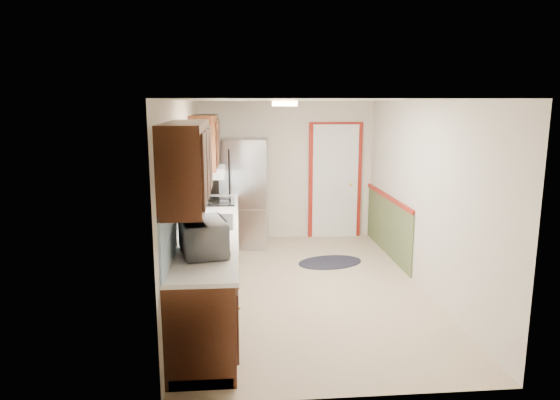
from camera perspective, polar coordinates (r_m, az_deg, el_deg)
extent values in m
cube|color=tan|center=(6.63, 2.97, -9.89)|extent=(3.20, 5.20, 0.12)
cube|color=white|center=(6.19, 3.20, 11.33)|extent=(3.20, 5.20, 0.12)
cube|color=beige|center=(8.75, 0.81, 3.39)|extent=(3.20, 0.10, 2.40)
cube|color=beige|center=(3.91, 8.19, -6.45)|extent=(3.20, 0.10, 2.40)
cube|color=beige|center=(6.27, -10.62, 0.13)|extent=(0.10, 5.20, 2.40)
cube|color=beige|center=(6.68, 15.94, 0.55)|extent=(0.10, 5.20, 2.40)
cube|color=#32160B|center=(6.15, -7.84, -7.23)|extent=(0.60, 4.00, 0.90)
cube|color=white|center=(6.02, -7.81, -2.98)|extent=(0.63, 4.00, 0.04)
cube|color=#5FABE7|center=(5.98, -10.79, -0.27)|extent=(0.02, 4.00, 0.55)
cube|color=#32160B|center=(4.59, -10.63, 4.06)|extent=(0.35, 1.40, 0.75)
cube|color=#32160B|center=(7.26, -8.58, 6.65)|extent=(0.35, 1.20, 0.75)
cube|color=white|center=(6.01, -10.80, 3.71)|extent=(0.02, 1.00, 0.90)
cube|color=orange|center=(5.97, -10.49, 7.05)|extent=(0.05, 1.12, 0.24)
cube|color=#B7B7BC|center=(6.11, -7.82, -2.52)|extent=(0.52, 0.82, 0.02)
cube|color=white|center=(7.36, -8.07, 3.19)|extent=(0.45, 0.60, 0.15)
cube|color=maroon|center=(8.88, 6.29, 2.13)|extent=(0.94, 0.05, 2.08)
cube|color=white|center=(8.85, 6.33, 2.10)|extent=(0.80, 0.04, 2.00)
cube|color=#4B5932|center=(8.07, 12.20, -2.94)|extent=(0.02, 2.30, 0.90)
cube|color=maroon|center=(7.97, 12.25, 0.34)|extent=(0.04, 2.30, 0.06)
cylinder|color=#FFD88C|center=(5.96, 0.56, 10.98)|extent=(0.30, 0.30, 0.06)
imported|color=white|center=(4.83, -8.72, -3.77)|extent=(0.47, 0.66, 0.41)
cube|color=#B7B7BC|center=(8.31, -4.03, 0.83)|extent=(0.83, 0.78, 1.79)
cylinder|color=black|center=(7.95, -5.77, -0.33)|extent=(0.02, 0.02, 1.25)
ellipsoid|color=black|center=(7.61, 5.74, -7.08)|extent=(1.12, 0.87, 0.01)
cube|color=black|center=(7.34, -7.35, -0.17)|extent=(0.55, 0.66, 0.02)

